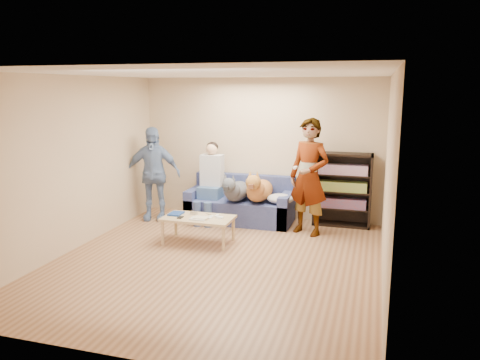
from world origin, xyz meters
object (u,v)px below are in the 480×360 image
(notebook_blue, at_px, (176,214))
(dog_tan, at_px, (259,190))
(person_seated, at_px, (210,179))
(camera_silver, at_px, (194,213))
(dog_gray, at_px, (236,190))
(coffee_table, at_px, (198,220))
(person_standing_right, at_px, (309,177))
(bookshelf, at_px, (342,188))
(sofa, at_px, (241,206))
(person_standing_left, at_px, (153,174))

(notebook_blue, height_order, dog_tan, dog_tan)
(person_seated, bearing_deg, camera_silver, -83.24)
(dog_gray, height_order, coffee_table, dog_gray)
(person_standing_right, relative_size, bookshelf, 1.49)
(camera_silver, bearing_deg, person_standing_right, 26.56)
(camera_silver, height_order, person_seated, person_seated)
(person_standing_right, distance_m, sofa, 1.53)
(coffee_table, height_order, bookshelf, bookshelf)
(dog_gray, xyz_separation_m, dog_tan, (0.39, 0.09, 0.02))
(person_standing_right, relative_size, coffee_table, 1.76)
(bookshelf, bearing_deg, dog_tan, -164.37)
(person_standing_left, distance_m, dog_gray, 1.59)
(camera_silver, distance_m, coffee_table, 0.18)
(camera_silver, bearing_deg, coffee_table, -45.00)
(dog_gray, bearing_deg, notebook_blue, -121.84)
(dog_gray, relative_size, dog_tan, 1.06)
(dog_tan, xyz_separation_m, coffee_table, (-0.66, -1.23, -0.27))
(person_seated, height_order, dog_gray, person_seated)
(sofa, bearing_deg, person_standing_left, -167.25)
(person_standing_right, height_order, dog_gray, person_standing_right)
(person_standing_right, height_order, dog_tan, person_standing_right)
(coffee_table, bearing_deg, person_standing_right, 31.52)
(dog_tan, bearing_deg, notebook_blue, -132.14)
(person_standing_left, height_order, dog_gray, person_standing_left)
(person_seated, distance_m, dog_tan, 0.93)
(person_standing_left, xyz_separation_m, dog_gray, (1.57, 0.10, -0.24))
(person_standing_left, xyz_separation_m, sofa, (1.58, 0.36, -0.58))
(notebook_blue, distance_m, dog_tan, 1.60)
(person_standing_left, distance_m, person_seated, 1.07)
(dog_tan, relative_size, bookshelf, 0.90)
(dog_gray, distance_m, bookshelf, 1.88)
(person_standing_right, distance_m, person_standing_left, 2.88)
(coffee_table, bearing_deg, person_seated, 101.43)
(camera_silver, bearing_deg, sofa, 72.16)
(camera_silver, height_order, sofa, sofa)
(person_standing_left, xyz_separation_m, camera_silver, (1.17, -0.91, -0.42))
(coffee_table, bearing_deg, person_standing_left, 141.39)
(notebook_blue, bearing_deg, person_seated, 83.22)
(notebook_blue, xyz_separation_m, bookshelf, (2.49, 1.58, 0.25))
(dog_gray, xyz_separation_m, bookshelf, (1.82, 0.49, 0.05))
(person_standing_left, relative_size, sofa, 0.91)
(coffee_table, xyz_separation_m, bookshelf, (2.09, 1.63, 0.31))
(person_standing_left, distance_m, notebook_blue, 1.40)
(notebook_blue, distance_m, camera_silver, 0.29)
(camera_silver, xyz_separation_m, sofa, (0.41, 1.27, -0.16))
(person_standing_right, height_order, camera_silver, person_standing_right)
(camera_silver, xyz_separation_m, dog_tan, (0.78, 1.11, 0.20))
(sofa, xyz_separation_m, bookshelf, (1.80, 0.23, 0.40))
(person_standing_right, bearing_deg, sofa, -174.08)
(person_standing_right, height_order, sofa, person_standing_right)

